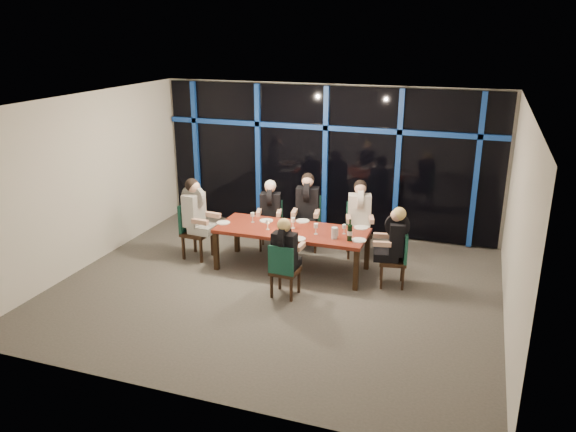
{
  "coord_description": "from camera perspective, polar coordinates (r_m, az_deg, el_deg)",
  "views": [
    {
      "loc": [
        2.9,
        -7.78,
        4.05
      ],
      "look_at": [
        0.0,
        0.6,
        1.05
      ],
      "focal_mm": 35.0,
      "sensor_mm": 36.0,
      "label": 1
    }
  ],
  "objects": [
    {
      "name": "chair_end_right",
      "position": [
        9.29,
        11.12,
        -4.05
      ],
      "size": [
        0.5,
        0.5,
        0.92
      ],
      "rotation": [
        0.0,
        0.0,
        4.9
      ],
      "color": "black",
      "rests_on": "ground"
    },
    {
      "name": "chair_end_left",
      "position": [
        10.39,
        -9.65,
        -1.15
      ],
      "size": [
        0.52,
        0.52,
        1.02
      ],
      "rotation": [
        0.0,
        0.0,
        1.48
      ],
      "color": "black",
      "rests_on": "ground"
    },
    {
      "name": "dining_table",
      "position": [
        9.66,
        0.39,
        -1.71
      ],
      "size": [
        2.6,
        1.0,
        0.75
      ],
      "color": "maroon",
      "rests_on": "ground"
    },
    {
      "name": "diner_end_left",
      "position": [
        10.21,
        -9.37,
        0.91
      ],
      "size": [
        0.66,
        0.53,
        1.0
      ],
      "rotation": [
        0.0,
        0.0,
        1.48
      ],
      "color": "black",
      "rests_on": "ground"
    },
    {
      "name": "wine_glass_e",
      "position": [
        9.42,
        5.72,
        -1.13
      ],
      "size": [
        0.06,
        0.06,
        0.16
      ],
      "color": "silver",
      "rests_on": "dining_table"
    },
    {
      "name": "chair_far_left",
      "position": [
        10.72,
        -1.75,
        -0.6
      ],
      "size": [
        0.51,
        0.51,
        0.92
      ],
      "rotation": [
        0.0,
        0.0,
        0.24
      ],
      "color": "black",
      "rests_on": "ground"
    },
    {
      "name": "water_pitcher",
      "position": [
        9.21,
        4.75,
        -1.73
      ],
      "size": [
        0.12,
        0.1,
        0.19
      ],
      "rotation": [
        0.0,
        0.0,
        0.04
      ],
      "color": "silver",
      "rests_on": "dining_table"
    },
    {
      "name": "plate_near_mid",
      "position": [
        9.18,
        1.06,
        -2.34
      ],
      "size": [
        0.24,
        0.24,
        0.01
      ],
      "primitive_type": "cylinder",
      "color": "white",
      "rests_on": "dining_table"
    },
    {
      "name": "tea_light",
      "position": [
        9.5,
        -0.89,
        -1.53
      ],
      "size": [
        0.05,
        0.05,
        0.03
      ],
      "primitive_type": "cylinder",
      "color": "#FFA64C",
      "rests_on": "dining_table"
    },
    {
      "name": "chair_near_mid",
      "position": [
        8.73,
        -0.47,
        -5.33
      ],
      "size": [
        0.43,
        0.43,
        0.89
      ],
      "rotation": [
        0.0,
        0.0,
        3.09
      ],
      "color": "black",
      "rests_on": "ground"
    },
    {
      "name": "room",
      "position": [
        8.54,
        -1.32,
        4.98
      ],
      "size": [
        7.04,
        7.0,
        3.02
      ],
      "color": "#58544E",
      "rests_on": "ground"
    },
    {
      "name": "diner_near_mid",
      "position": [
        8.65,
        -0.28,
        -3.0
      ],
      "size": [
        0.45,
        0.56,
        0.87
      ],
      "rotation": [
        0.0,
        0.0,
        3.09
      ],
      "color": "black",
      "rests_on": "ground"
    },
    {
      "name": "wine_glass_a",
      "position": [
        9.58,
        -2.08,
        -0.66
      ],
      "size": [
        0.07,
        0.07,
        0.18
      ],
      "color": "silver",
      "rests_on": "dining_table"
    },
    {
      "name": "plate_far_left",
      "position": [
        10.03,
        -2.22,
        -0.47
      ],
      "size": [
        0.24,
        0.24,
        0.01
      ],
      "primitive_type": "cylinder",
      "color": "white",
      "rests_on": "dining_table"
    },
    {
      "name": "wine_glass_b",
      "position": [
        9.63,
        0.51,
        -0.47
      ],
      "size": [
        0.07,
        0.07,
        0.19
      ],
      "color": "silver",
      "rests_on": "dining_table"
    },
    {
      "name": "diner_far_mid",
      "position": [
        10.48,
        1.97,
        1.57
      ],
      "size": [
        0.54,
        0.67,
        0.99
      ],
      "rotation": [
        0.0,
        0.0,
        0.16
      ],
      "color": "black",
      "rests_on": "ground"
    },
    {
      "name": "wine_glass_d",
      "position": [
        9.95,
        -3.62,
        0.07
      ],
      "size": [
        0.07,
        0.07,
        0.18
      ],
      "color": "silver",
      "rests_on": "dining_table"
    },
    {
      "name": "plate_end_left",
      "position": [
        9.99,
        -6.6,
        -0.68
      ],
      "size": [
        0.24,
        0.24,
        0.01
      ],
      "primitive_type": "cylinder",
      "color": "white",
      "rests_on": "dining_table"
    },
    {
      "name": "diner_end_right",
      "position": [
        9.16,
        10.77,
        -1.91
      ],
      "size": [
        0.61,
        0.5,
        0.89
      ],
      "rotation": [
        0.0,
        0.0,
        4.9
      ],
      "color": "black",
      "rests_on": "ground"
    },
    {
      "name": "plate_far_right",
      "position": [
        9.76,
        7.42,
        -1.17
      ],
      "size": [
        0.24,
        0.24,
        0.01
      ],
      "primitive_type": "cylinder",
      "color": "white",
      "rests_on": "dining_table"
    },
    {
      "name": "plate_end_right",
      "position": [
        9.19,
        7.21,
        -2.45
      ],
      "size": [
        0.24,
        0.24,
        0.01
      ],
      "primitive_type": "cylinder",
      "color": "white",
      "rests_on": "dining_table"
    },
    {
      "name": "chair_far_mid",
      "position": [
        10.69,
        2.01,
        -0.35
      ],
      "size": [
        0.54,
        0.54,
        1.01
      ],
      "rotation": [
        0.0,
        0.0,
        0.16
      ],
      "color": "black",
      "rests_on": "ground"
    },
    {
      "name": "diner_far_right",
      "position": [
        10.24,
        7.29,
        0.84
      ],
      "size": [
        0.57,
        0.66,
        0.96
      ],
      "rotation": [
        0.0,
        0.0,
        0.27
      ],
      "color": "silver",
      "rests_on": "ground"
    },
    {
      "name": "window_wall",
      "position": [
        11.37,
        3.93,
        5.95
      ],
      "size": [
        6.86,
        0.43,
        2.94
      ],
      "color": "black",
      "rests_on": "ground"
    },
    {
      "name": "chair_far_right",
      "position": [
        10.44,
        7.18,
        -1.05
      ],
      "size": [
        0.56,
        0.56,
        0.98
      ],
      "rotation": [
        0.0,
        0.0,
        0.27
      ],
      "color": "black",
      "rests_on": "ground"
    },
    {
      "name": "wine_glass_c",
      "position": [
        9.37,
        2.85,
        -1.07
      ],
      "size": [
        0.07,
        0.07,
        0.18
      ],
      "color": "white",
      "rests_on": "dining_table"
    },
    {
      "name": "wine_bottle",
      "position": [
        9.13,
        6.29,
        -1.68
      ],
      "size": [
        0.08,
        0.08,
        0.37
      ],
      "rotation": [
        0.0,
        0.0,
        -0.41
      ],
      "color": "black",
      "rests_on": "dining_table"
    },
    {
      "name": "diner_far_left",
      "position": [
        10.53,
        -1.82,
        1.13
      ],
      "size": [
        0.52,
        0.61,
        0.89
      ],
      "rotation": [
        0.0,
        0.0,
        0.24
      ],
      "color": "black",
      "rests_on": "ground"
    },
    {
      "name": "plate_far_mid",
      "position": [
        10.02,
        1.5,
        -0.5
      ],
      "size": [
        0.24,
        0.24,
        0.01
      ],
      "primitive_type": "cylinder",
      "color": "white",
      "rests_on": "dining_table"
    }
  ]
}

